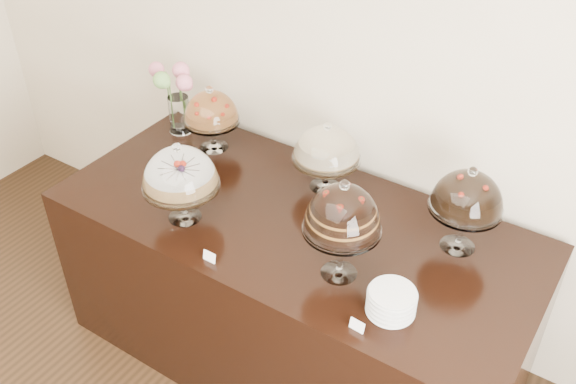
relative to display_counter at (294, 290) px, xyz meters
The scene contains 11 objects.
wall_back 1.19m from the display_counter, 103.85° to the left, with size 5.00×0.04×3.00m, color beige.
display_counter is the anchor object (origin of this frame).
cake_stand_sugar_sponge 0.85m from the display_counter, 148.28° to the right, with size 0.34×0.34×0.39m.
cake_stand_choco_layer 0.85m from the display_counter, 29.61° to the right, with size 0.31×0.31×0.46m.
cake_stand_cheesecake 0.73m from the display_counter, 91.99° to the left, with size 0.32×0.32×0.35m.
cake_stand_dark_choco 1.01m from the display_counter, 18.37° to the left, with size 0.30×0.30×0.41m.
cake_stand_fruit_tart 0.99m from the display_counter, 158.03° to the left, with size 0.29×0.29×0.36m.
flower_vase 1.19m from the display_counter, 162.11° to the left, with size 0.26×0.24×0.38m.
plate_stack 0.83m from the display_counter, 24.04° to the right, with size 0.18×0.18×0.10m.
price_card_left 0.65m from the display_counter, 108.66° to the right, with size 0.06×0.01×0.04m, color white.
price_card_right 0.83m from the display_counter, 37.63° to the right, with size 0.06×0.01×0.04m, color white.
Camera 1 is at (1.34, 0.57, 2.71)m, focal length 40.00 mm.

